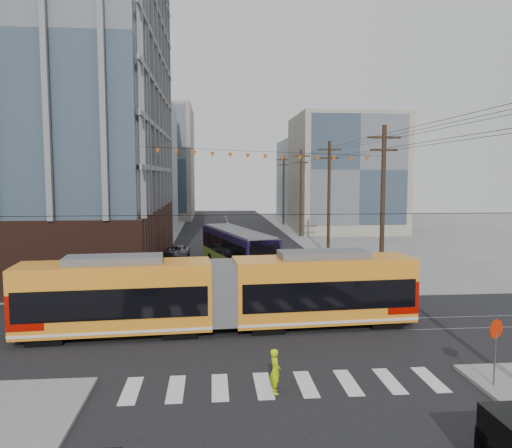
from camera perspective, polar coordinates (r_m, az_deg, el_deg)
The scene contains 14 objects.
ground at distance 22.21m, azimuth 2.13°, elevation -14.85°, with size 160.00×160.00×0.00m, color slate.
bg_bldg_nw_near at distance 74.06m, azimuth -16.39°, elevation 6.29°, with size 18.00×16.00×18.00m, color #8C99A5.
bg_bldg_ne_near at distance 71.14m, azimuth 10.13°, elevation 5.66°, with size 14.00×14.00×16.00m, color gray.
bg_bldg_nw_far at distance 93.37m, azimuth -12.18°, elevation 6.80°, with size 16.00×18.00×20.00m, color gray.
bg_bldg_ne_far at distance 91.03m, azimuth 8.03°, elevation 5.02°, with size 16.00×16.00×14.00m, color #8C99A5.
utility_pole_far at distance 77.49m, azimuth 3.17°, elevation 3.87°, with size 0.30×0.30×11.00m, color black.
streetcar at distance 25.12m, azimuth -3.84°, elevation -7.95°, with size 19.56×2.75×3.77m, color orange, non-canonical shape.
city_bus at distance 40.48m, azimuth -2.15°, elevation -3.00°, with size 2.65×12.22×3.46m, color #181034, non-canonical shape.
parked_car_silver at distance 32.80m, azimuth -10.68°, elevation -6.98°, with size 1.44×4.14×1.36m, color #A3A4A5.
parked_car_white at distance 37.83m, azimuth -9.31°, elevation -5.36°, with size 1.77×4.36×1.27m, color beige.
parked_car_grey at distance 47.61m, azimuth -8.99°, elevation -3.08°, with size 2.18×4.74×1.32m, color #4A4C4F.
pedestrian at distance 18.52m, azimuth 2.20°, elevation -16.45°, with size 0.59×0.39×1.61m, color #BEE409.
stop_sign at distance 20.58m, azimuth 25.63°, elevation -13.49°, with size 0.74×0.74×2.43m, color #BF1C00, non-canonical shape.
jersey_barrier at distance 33.95m, azimuth 13.94°, elevation -7.17°, with size 0.83×3.67×0.73m, color slate.
Camera 1 is at (-2.65, -20.65, 7.74)m, focal length 35.00 mm.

